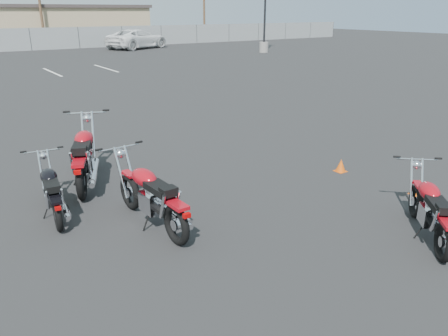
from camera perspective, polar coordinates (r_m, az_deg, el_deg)
ground at (r=7.09m, az=1.38°, el=-6.63°), size 120.00×120.00×0.00m
motorcycle_front_red at (r=8.76m, az=-17.69°, el=1.49°), size 1.39×2.38×1.19m
motorcycle_second_black at (r=7.58m, az=-21.53°, el=-2.90°), size 0.71×1.83×0.90m
motorcycle_third_red at (r=6.78m, az=-9.44°, el=-3.68°), size 0.84×2.18×1.06m
motorcycle_rear_red at (r=7.05m, az=25.41°, el=-5.00°), size 1.56×1.69×0.95m
training_cone_near at (r=9.39m, az=15.02°, el=0.34°), size 0.22×0.22×0.26m
training_cone_far at (r=8.68m, az=24.10°, el=-2.29°), size 0.25×0.25×0.29m
light_pole_east at (r=36.03m, az=5.33°, el=18.61°), size 0.80×0.70×9.44m
tan_building_east at (r=51.05m, az=-19.32°, el=17.40°), size 14.40×9.40×3.70m
white_van at (r=40.36m, az=-11.30°, el=16.88°), size 5.31×7.27×2.57m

